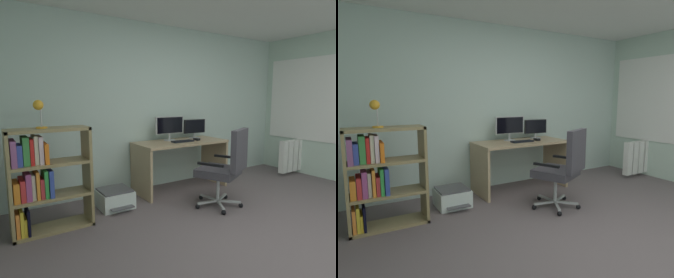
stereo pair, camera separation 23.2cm
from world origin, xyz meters
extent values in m
cube|color=#685C5F|center=(0.00, 0.00, -0.01)|extent=(5.15, 4.82, 0.02)
cube|color=silver|center=(0.00, 2.46, 1.27)|extent=(5.15, 0.10, 2.53)
cube|color=white|center=(2.57, 1.61, 1.39)|extent=(0.01, 1.25, 1.41)
cube|color=white|center=(2.56, 1.61, 1.39)|extent=(0.02, 1.33, 1.49)
cube|color=tan|center=(0.11, 2.05, 0.74)|extent=(1.42, 0.64, 0.04)
cube|color=tan|center=(-0.58, 2.05, 0.36)|extent=(0.04, 0.62, 0.72)
cube|color=tan|center=(0.81, 2.05, 0.36)|extent=(0.04, 0.62, 0.72)
cylinder|color=#B2B5B7|center=(0.00, 2.19, 0.76)|extent=(0.18, 0.18, 0.01)
cylinder|color=#B2B5B7|center=(0.00, 2.19, 0.82)|extent=(0.03, 0.03, 0.11)
cube|color=#B7BABC|center=(0.00, 2.19, 1.00)|extent=(0.49, 0.06, 0.26)
cube|color=black|center=(0.00, 2.17, 1.00)|extent=(0.45, 0.03, 0.24)
cylinder|color=#B2B5B7|center=(0.49, 2.19, 0.76)|extent=(0.18, 0.18, 0.01)
cylinder|color=#B2B5B7|center=(0.49, 2.19, 0.81)|extent=(0.03, 0.03, 0.09)
cube|color=black|center=(0.49, 2.19, 0.95)|extent=(0.39, 0.07, 0.22)
cube|color=black|center=(0.49, 2.17, 0.95)|extent=(0.36, 0.04, 0.20)
cube|color=black|center=(0.09, 1.96, 0.77)|extent=(0.34, 0.14, 0.02)
cube|color=black|center=(0.36, 1.97, 0.78)|extent=(0.07, 0.11, 0.03)
cube|color=#B7BABC|center=(0.25, 1.26, 0.07)|extent=(0.28, 0.16, 0.02)
sphere|color=black|center=(0.38, 1.32, 0.03)|extent=(0.06, 0.06, 0.06)
cube|color=#B7BABC|center=(0.09, 1.34, 0.07)|extent=(0.07, 0.30, 0.02)
sphere|color=black|center=(0.07, 1.49, 0.03)|extent=(0.06, 0.06, 0.06)
cube|color=#B7BABC|center=(-0.04, 1.22, 0.07)|extent=(0.30, 0.09, 0.02)
sphere|color=black|center=(-0.19, 1.25, 0.03)|extent=(0.06, 0.06, 0.06)
cube|color=#B7BABC|center=(0.04, 1.06, 0.07)|extent=(0.17, 0.28, 0.02)
sphere|color=black|center=(-0.03, 0.93, 0.03)|extent=(0.06, 0.06, 0.06)
cube|color=#B7BABC|center=(0.21, 1.09, 0.07)|extent=(0.23, 0.24, 0.02)
sphere|color=black|center=(0.32, 0.98, 0.03)|extent=(0.06, 0.06, 0.06)
cylinder|color=#B7BABC|center=(0.11, 1.20, 0.24)|extent=(0.04, 0.04, 0.34)
cube|color=#403C45|center=(0.11, 1.20, 0.46)|extent=(0.66, 0.65, 0.10)
cube|color=#403C45|center=(0.23, 0.95, 0.77)|extent=(0.45, 0.26, 0.52)
cube|color=black|center=(-0.14, 1.08, 0.61)|extent=(0.18, 0.32, 0.03)
cube|color=black|center=(0.36, 1.31, 0.61)|extent=(0.18, 0.32, 0.03)
cube|color=#907D51|center=(-2.25, 1.67, 0.55)|extent=(0.03, 0.32, 1.11)
cube|color=#907D51|center=(-1.46, 1.67, 0.55)|extent=(0.03, 0.32, 1.11)
cube|color=#907D51|center=(-1.86, 1.67, 1.09)|extent=(0.82, 0.32, 0.03)
cube|color=#907D51|center=(-1.86, 1.67, 0.02)|extent=(0.82, 0.32, 0.03)
cube|color=#907D51|center=(-1.86, 1.67, 0.38)|extent=(0.76, 0.32, 0.03)
cube|color=#907D51|center=(-1.86, 1.67, 0.73)|extent=(0.76, 0.32, 0.03)
cube|color=orange|center=(-2.21, 1.68, 0.16)|extent=(0.03, 0.26, 0.25)
cube|color=gold|center=(-2.17, 1.67, 0.17)|extent=(0.03, 0.24, 0.27)
cube|color=gold|center=(-2.14, 1.67, 0.12)|extent=(0.02, 0.24, 0.18)
cube|color=black|center=(-2.11, 1.67, 0.17)|extent=(0.03, 0.26, 0.27)
cube|color=orange|center=(-2.20, 1.67, 0.49)|extent=(0.06, 0.26, 0.20)
cube|color=red|center=(-2.14, 1.68, 0.50)|extent=(0.05, 0.26, 0.22)
cube|color=#9A437F|center=(-2.09, 1.68, 0.53)|extent=(0.05, 0.27, 0.28)
cube|color=beige|center=(-2.04, 1.68, 0.52)|extent=(0.03, 0.22, 0.26)
cube|color=orange|center=(-2.00, 1.68, 0.54)|extent=(0.03, 0.27, 0.29)
cube|color=#B83036|center=(-1.96, 1.67, 0.49)|extent=(0.04, 0.24, 0.21)
cube|color=green|center=(-1.92, 1.67, 0.54)|extent=(0.04, 0.25, 0.29)
cube|color=#3349A3|center=(-1.87, 1.67, 0.54)|extent=(0.04, 0.28, 0.29)
cube|color=#894E83|center=(-2.20, 1.67, 0.88)|extent=(0.05, 0.28, 0.26)
cube|color=#354AA4|center=(-2.14, 1.68, 0.86)|extent=(0.05, 0.24, 0.21)
cube|color=#38853F|center=(-2.08, 1.68, 0.89)|extent=(0.06, 0.23, 0.29)
cube|color=red|center=(-2.03, 1.67, 0.88)|extent=(0.03, 0.23, 0.26)
cube|color=beige|center=(-1.99, 1.68, 0.90)|extent=(0.04, 0.23, 0.29)
cube|color=silver|center=(-1.95, 1.67, 0.89)|extent=(0.04, 0.25, 0.28)
cube|color=orange|center=(-1.90, 1.67, 0.85)|extent=(0.04, 0.28, 0.21)
cylinder|color=gold|center=(-1.91, 1.67, 1.12)|extent=(0.11, 0.11, 0.02)
cylinder|color=silver|center=(-1.91, 1.67, 1.22)|extent=(0.01, 0.01, 0.19)
sphere|color=gold|center=(-1.93, 1.67, 1.35)|extent=(0.10, 0.10, 0.10)
cube|color=silver|center=(-1.05, 1.89, 0.11)|extent=(0.42, 0.40, 0.22)
cube|color=#4C4C51|center=(-1.05, 1.89, 0.23)|extent=(0.39, 0.37, 0.02)
cube|color=#4C4C51|center=(-1.05, 1.65, 0.07)|extent=(0.29, 0.10, 0.01)
cube|color=white|center=(2.08, 1.61, 0.35)|extent=(0.12, 0.10, 0.58)
cube|color=white|center=(2.24, 1.61, 0.35)|extent=(0.12, 0.10, 0.58)
cube|color=white|center=(2.40, 1.61, 0.35)|extent=(0.12, 0.10, 0.58)
cube|color=white|center=(2.55, 1.61, 0.35)|extent=(0.12, 0.10, 0.58)
cube|color=white|center=(2.71, 1.61, 0.35)|extent=(0.12, 0.10, 0.58)
cube|color=white|center=(2.87, 1.61, 0.35)|extent=(0.12, 0.10, 0.58)
camera|label=1|loc=(-2.42, -1.47, 1.43)|focal=30.48mm
camera|label=2|loc=(-2.23, -1.59, 1.43)|focal=30.48mm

